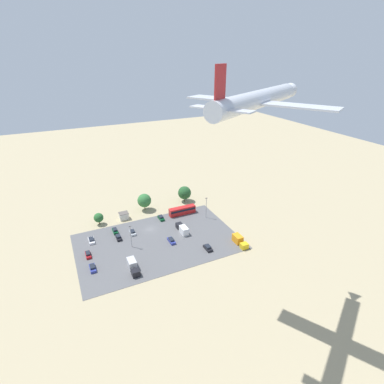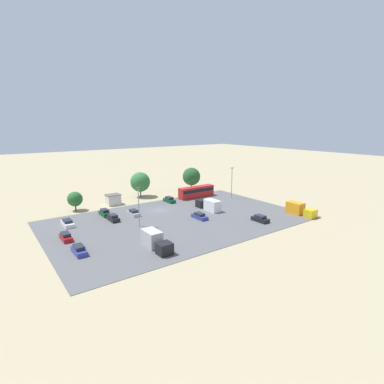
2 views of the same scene
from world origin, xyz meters
The scene contains 21 objects.
ground_plane centered at (0.00, 0.00, 0.00)m, with size 400.00×400.00×0.00m, color tan.
parking_lot_surface centered at (0.00, 9.65, 0.04)m, with size 59.29×37.71×0.08m.
shed_building centered at (7.41, -12.86, 1.50)m, with size 3.91×3.28×2.98m.
bus centered at (-16.85, -5.94, 1.91)m, with size 11.91×2.63×3.39m.
parked_car_0 centered at (7.24, 0.17, 0.68)m, with size 1.89×4.14×1.43m.
parked_car_1 centered at (24.81, 15.48, 0.72)m, with size 1.81×4.53×1.53m.
parked_car_2 centered at (-6.79, -5.69, 0.74)m, with size 1.79×4.36×1.59m.
parked_car_3 centered at (-14.63, 22.00, 0.72)m, with size 1.95×4.21×1.53m.
parked_car_4 centered at (13.02, 1.31, 0.73)m, with size 1.78×4.22×1.56m.
parked_car_5 centered at (13.17, -3.84, 0.76)m, with size 1.78×4.35×1.64m.
parked_car_6 centered at (-4.46, 11.96, 0.68)m, with size 1.82×4.62×1.44m.
parked_car_7 centered at (25.09, 7.41, 0.70)m, with size 1.70×4.40×1.49m.
parked_car_8 centered at (22.66, -1.19, 0.69)m, with size 1.97×4.76×1.46m.
parked_truck_0 centered at (12.81, 21.29, 1.47)m, with size 2.51×7.86×3.04m.
parked_truck_1 centered at (-11.07, 7.45, 1.43)m, with size 2.40×8.11×2.94m.
parked_truck_2 centered at (-26.84, 23.99, 1.42)m, with size 2.59×7.54×2.93m.
tree_near_shed centered at (-3.16, -16.87, 4.75)m, with size 6.12×6.12×7.82m.
tree_apron_mid centered at (-22.98, -17.06, 4.45)m, with size 6.22×6.22×7.57m.
tree_apron_far centered at (17.72, -12.91, 3.14)m, with size 3.91×3.91×5.10m.
light_pole_lot_centre centered at (9.80, 8.63, 4.93)m, with size 0.90×0.28×8.84m.
light_pole_lot_edge centered at (-24.78, 1.43, 5.26)m, with size 0.90×0.28×9.48m.
Camera 2 is at (37.43, 66.73, 22.24)m, focal length 28.00 mm.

